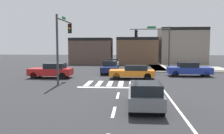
% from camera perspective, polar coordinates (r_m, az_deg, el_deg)
% --- Properties ---
extents(ground_plane, '(120.00, 120.00, 0.00)m').
position_cam_1_polar(ground_plane, '(25.49, 2.51, -2.37)').
color(ground_plane, '#2B2B2D').
extents(crosswalk_near, '(6.11, 2.98, 0.01)m').
position_cam_1_polar(crosswalk_near, '(21.04, 2.11, -3.94)').
color(crosswalk_near, silver).
rests_on(crosswalk_near, ground_plane).
extents(lane_markings, '(6.80, 18.75, 0.01)m').
position_cam_1_polar(lane_markings, '(14.23, 5.70, -8.36)').
color(lane_markings, white).
rests_on(lane_markings, ground_plane).
extents(bike_detector_marking, '(0.98, 0.98, 0.01)m').
position_cam_1_polar(bike_detector_marking, '(17.56, 7.50, -5.80)').
color(bike_detector_marking, yellow).
rests_on(bike_detector_marking, ground_plane).
extents(curb_corner_northeast, '(10.00, 10.60, 0.15)m').
position_cam_1_polar(curb_corner_northeast, '(35.67, 16.78, -0.32)').
color(curb_corner_northeast, '#9E998E').
rests_on(curb_corner_northeast, ground_plane).
extents(storefront_row, '(23.97, 6.93, 6.41)m').
position_cam_1_polar(storefront_row, '(44.33, 8.38, 4.39)').
color(storefront_row, brown).
rests_on(storefront_row, ground_plane).
extents(traffic_signal_northeast, '(5.12, 0.32, 5.75)m').
position_cam_1_polar(traffic_signal_northeast, '(31.40, 9.99, 6.33)').
color(traffic_signal_northeast, '#383A3D').
rests_on(traffic_signal_northeast, ground_plane).
extents(traffic_signal_southwest, '(0.32, 4.90, 5.92)m').
position_cam_1_polar(traffic_signal_southwest, '(22.40, -11.47, 7.11)').
color(traffic_signal_southwest, '#383A3D').
rests_on(traffic_signal_southwest, ground_plane).
extents(car_blue, '(4.63, 1.77, 1.50)m').
position_cam_1_polar(car_blue, '(27.36, 17.75, -0.52)').
color(car_blue, '#23389E').
rests_on(car_blue, ground_plane).
extents(car_red, '(4.32, 1.90, 1.52)m').
position_cam_1_polar(car_red, '(25.41, -14.07, -0.80)').
color(car_red, red).
rests_on(car_red, ground_plane).
extents(car_navy, '(1.79, 4.30, 1.49)m').
position_cam_1_polar(car_navy, '(28.49, -0.52, -0.07)').
color(car_navy, '#141E4C').
rests_on(car_navy, ground_plane).
extents(car_silver, '(1.82, 4.39, 1.35)m').
position_cam_1_polar(car_silver, '(35.77, 0.06, 0.90)').
color(car_silver, '#B7BABF').
rests_on(car_silver, ground_plane).
extents(car_orange, '(4.41, 1.95, 1.35)m').
position_cam_1_polar(car_orange, '(24.10, 4.96, -1.11)').
color(car_orange, orange).
rests_on(car_orange, ground_plane).
extents(car_gray, '(1.71, 4.35, 1.47)m').
position_cam_1_polar(car_gray, '(12.84, 7.79, -6.46)').
color(car_gray, slate).
rests_on(car_gray, ground_plane).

